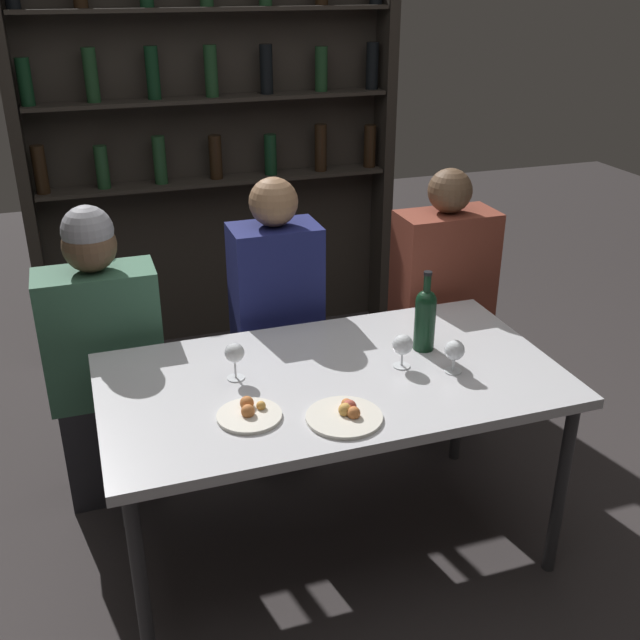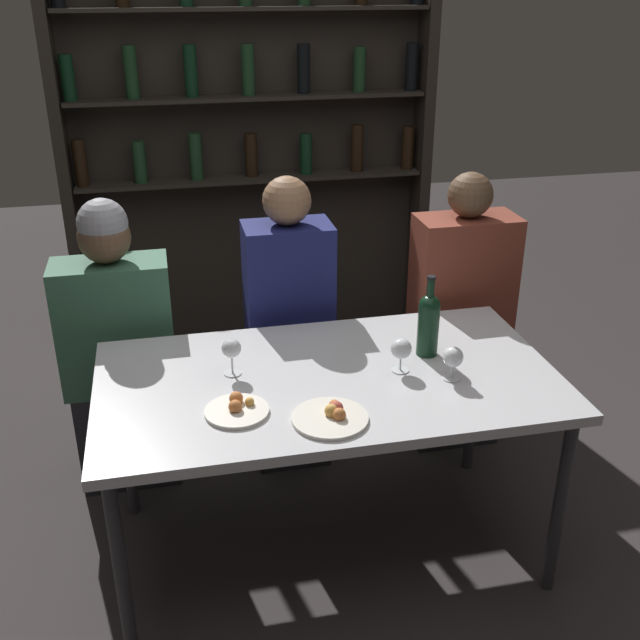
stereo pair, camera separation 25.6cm
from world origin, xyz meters
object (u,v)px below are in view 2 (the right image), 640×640
wine_glass_0 (231,350)px  seated_person_left (119,355)px  seated_person_right (459,323)px  seated_person_center (289,335)px  food_plate_0 (237,409)px  wine_glass_2 (453,358)px  food_plate_1 (331,416)px  wine_glass_1 (401,350)px  wine_bottle (429,321)px

wine_glass_0 → seated_person_left: (-0.40, 0.52, -0.25)m
seated_person_left → seated_person_right: seated_person_right is taller
seated_person_center → seated_person_left: bearing=180.0°
wine_glass_0 → food_plate_0: 0.26m
wine_glass_2 → food_plate_1: 0.48m
wine_glass_1 → seated_person_right: bearing=52.5°
wine_glass_0 → seated_person_center: bearing=61.3°
food_plate_1 → wine_glass_2: bearing=19.4°
food_plate_0 → seated_person_right: (1.05, 0.77, -0.17)m
wine_bottle → seated_person_center: size_ratio=0.23×
wine_bottle → seated_person_center: 0.71m
wine_glass_2 → seated_person_right: (0.33, 0.71, -0.23)m
wine_glass_0 → food_plate_1: size_ratio=0.55×
wine_bottle → wine_glass_1: wine_bottle is taller
wine_bottle → wine_glass_1: (-0.13, -0.10, -0.05)m
wine_glass_0 → wine_glass_2: 0.74m
wine_glass_0 → food_plate_0: (-0.01, -0.24, -0.08)m
seated_person_left → food_plate_1: bearing=-52.6°
wine_bottle → seated_person_right: (0.35, 0.53, -0.28)m
wine_bottle → seated_person_left: 1.25m
wine_glass_2 → wine_glass_0: bearing=165.1°
food_plate_0 → seated_person_left: bearing=116.9°
seated_person_right → food_plate_0: bearing=-143.9°
seated_person_center → wine_glass_2: bearing=-59.3°
seated_person_center → seated_person_right: size_ratio=1.02×
wine_bottle → wine_glass_2: (0.02, -0.19, -0.05)m
wine_glass_0 → seated_person_right: seated_person_right is taller
wine_bottle → wine_glass_2: size_ratio=2.55×
food_plate_0 → seated_person_left: 0.88m
wine_glass_0 → seated_person_center: seated_person_center is taller
wine_bottle → seated_person_left: (-1.09, 0.53, -0.28)m
seated_person_left → food_plate_0: bearing=-63.1°
wine_glass_0 → wine_glass_1: bearing=-10.1°
food_plate_0 → wine_glass_2: bearing=4.3°
seated_person_right → wine_bottle: bearing=-123.6°
wine_bottle → food_plate_0: bearing=-160.9°
food_plate_1 → seated_person_left: bearing=127.4°
wine_glass_0 → wine_glass_1: (0.56, -0.10, -0.01)m
wine_glass_2 → food_plate_0: bearing=-175.7°
wine_bottle → seated_person_center: (-0.40, 0.53, -0.26)m
wine_glass_2 → seated_person_center: size_ratio=0.09×
food_plate_1 → seated_person_left: 1.11m
wine_bottle → wine_glass_2: bearing=-83.9°
wine_glass_1 → wine_glass_0: bearing=169.9°
wine_glass_0 → seated_person_center: 0.64m
wine_glass_0 → wine_glass_2: wine_glass_0 is taller
wine_glass_2 → food_plate_1: bearing=-160.6°
wine_bottle → wine_glass_1: 0.17m
wine_bottle → food_plate_0: size_ratio=1.48×
wine_glass_1 → food_plate_0: wine_glass_1 is taller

